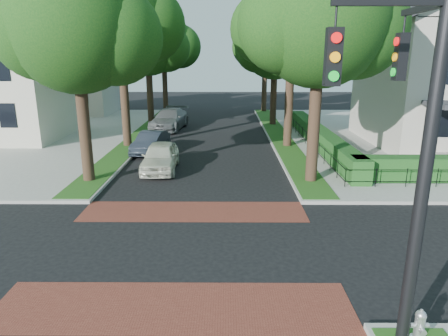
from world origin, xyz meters
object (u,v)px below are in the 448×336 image
Objects in this scene: parked_car_front at (160,157)px; fire_hydrant at (419,326)px; parked_car_middle at (151,142)px; traffic_signal at (415,131)px; parked_car_rear at (169,119)px.

parked_car_front is 15.90m from fire_hydrant.
parked_car_front is 1.09× the size of parked_car_middle.
parked_car_rear is at bearing 107.65° from traffic_signal.
parked_car_rear reaches higher than parked_car_middle.
traffic_signal is at bearing 174.63° from fire_hydrant.
parked_car_front is at bearing -63.63° from parked_car_middle.
traffic_signal is at bearing -64.09° from parked_car_front.
fire_hydrant is (7.74, -13.89, -0.25)m from parked_car_front.
parked_car_middle is 0.70× the size of parked_car_rear.
parked_car_rear is (-8.49, 26.67, -3.85)m from traffic_signal.
traffic_signal is 1.77× the size of parked_car_front.
fire_hydrant is at bearing -19.18° from traffic_signal.
traffic_signal reaches higher than parked_car_middle.
parked_car_front is 5.80× the size of fire_hydrant.
traffic_signal is 15.96m from parked_car_front.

